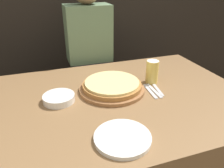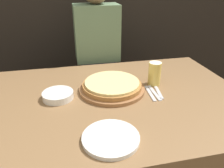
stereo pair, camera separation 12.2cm
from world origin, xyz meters
name	(u,v)px [view 2 (the right image)]	position (x,y,z in m)	size (l,w,h in m)	color
dining_table	(108,152)	(0.00, 0.00, 0.39)	(1.52, 0.98, 0.77)	olive
pizza_on_board	(112,86)	(0.04, 0.07, 0.80)	(0.37, 0.37, 0.06)	#99663D
beer_glass	(155,73)	(0.30, 0.10, 0.85)	(0.07, 0.07, 0.14)	#E5C65B
dinner_plate	(111,138)	(-0.06, -0.33, 0.78)	(0.23, 0.23, 0.02)	white
side_bowl	(58,95)	(-0.26, 0.05, 0.79)	(0.16, 0.16, 0.04)	white
fork	(150,93)	(0.24, -0.01, 0.78)	(0.03, 0.17, 0.00)	silver
dinner_knife	(154,93)	(0.26, -0.01, 0.78)	(0.02, 0.17, 0.00)	silver
spoon	(159,92)	(0.29, -0.01, 0.78)	(0.04, 0.15, 0.00)	silver
diner_person	(98,66)	(0.05, 0.66, 0.69)	(0.33, 0.21, 1.38)	#33333D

